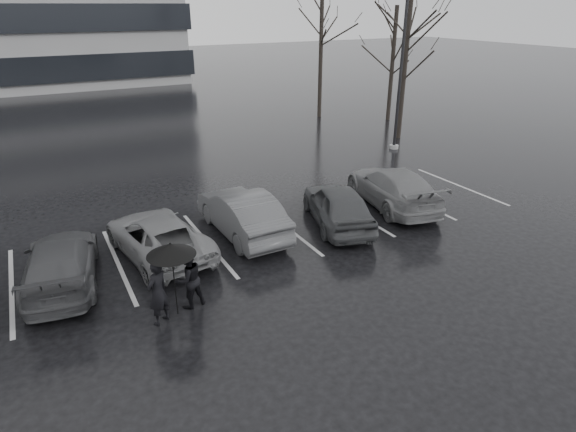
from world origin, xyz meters
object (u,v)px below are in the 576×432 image
Objects in this scene: car_west_c at (60,263)px; tree_north at (321,51)px; pedestrian_right at (188,279)px; tree_east at (405,65)px; tree_ne at (392,65)px; car_west_b at (158,236)px; pedestrian_left at (158,292)px; car_main at (338,205)px; lamp_post at (401,72)px; car_east at (393,187)px; car_west_a at (242,213)px.

car_west_c is 0.52× the size of tree_north.
tree_east reaches higher than pedestrian_right.
tree_north is (17.50, 14.90, 3.61)m from car_west_c.
tree_east is 4.74m from tree_ne.
pedestrian_left is at bearing 67.73° from car_west_b.
tree_east is at bearing -147.96° from car_west_c.
tree_east is (9.72, 8.24, 3.28)m from car_main.
lamp_post reaches higher than pedestrian_right.
car_west_c is 3.58m from pedestrian_left.
pedestrian_right reaches higher than car_west_c.
tree_east reaches higher than pedestrian_left.
car_west_c is 11.62m from car_east.
lamp_post is at bearing -161.31° from pedestrian_right.
car_main is 0.53× the size of tree_east.
tree_ne reaches higher than car_west_c.
tree_ne is (4.19, 5.65, -0.43)m from lamp_post.
car_west_c is 0.63× the size of tree_ne.
car_west_c is (-5.59, -0.57, -0.10)m from car_west_a.
car_west_a is 15.19m from tree_east.
tree_north is (14.77, 17.60, 3.46)m from pedestrian_right.
tree_north reaches higher than car_west_a.
car_main is 0.93× the size of car_west_b.
car_east is 3.14× the size of pedestrian_right.
car_main is 10.87m from lamp_post.
car_main is 0.85× the size of car_east.
pedestrian_left reaches higher than car_west_a.
car_west_b is 15.58m from lamp_post.
pedestrian_left is (-9.73, -3.21, 0.12)m from car_east.
car_west_a is 12.97m from lamp_post.
car_west_a is at bearing -165.22° from car_west_c.
tree_north is (5.89, 14.72, 3.53)m from car_east.
car_west_a is 2.70× the size of pedestrian_left.
car_west_b is 0.53× the size of tree_north.
car_east reaches higher than car_west_b.
car_main is at bearing 168.16° from pedestrian_left.
tree_north is at bearing -100.12° from car_east.
tree_east is (18.50, 7.90, 3.36)m from car_west_c.
pedestrian_right reaches higher than car_west_a.
car_west_a is 18.95m from tree_north.
tree_ne is (18.27, 14.60, 2.71)m from pedestrian_right.
tree_north is at bearing -130.67° from car_west_c.
pedestrian_left is at bearing -131.06° from tree_north.
tree_ne is (2.50, 4.00, -0.50)m from tree_east.
car_west_c is 0.51× the size of lamp_post.
car_west_a is at bearing 1.24° from car_main.
car_west_c is 20.39m from tree_east.
car_main is 13.16m from tree_east.
car_west_a is 19.32m from tree_ne.
pedestrian_right is at bearing -141.37° from tree_ne.
pedestrian_left is 0.19× the size of lamp_post.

